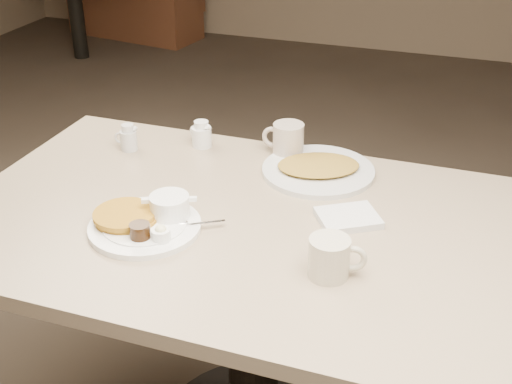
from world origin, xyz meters
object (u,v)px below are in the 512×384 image
(diner_table, at_px, (253,277))
(coffee_mug_far, at_px, (287,140))
(hash_plate, at_px, (318,169))
(creamer_left, at_px, (128,138))
(creamer_right, at_px, (201,135))
(coffee_mug_near, at_px, (331,257))
(main_plate, at_px, (147,220))

(diner_table, bearing_deg, coffee_mug_far, 94.43)
(coffee_mug_far, bearing_deg, hash_plate, -34.13)
(creamer_left, relative_size, creamer_right, 0.96)
(diner_table, relative_size, creamer_left, 18.75)
(coffee_mug_near, distance_m, hash_plate, 0.48)
(creamer_left, bearing_deg, diner_table, -28.43)
(diner_table, bearing_deg, creamer_left, 151.57)
(main_plate, height_order, coffee_mug_near, coffee_mug_near)
(coffee_mug_far, distance_m, creamer_right, 0.26)
(main_plate, bearing_deg, creamer_right, 97.44)
(diner_table, distance_m, creamer_left, 0.59)
(creamer_left, distance_m, hash_plate, 0.57)
(coffee_mug_near, xyz_separation_m, hash_plate, (-0.14, 0.46, -0.03))
(coffee_mug_near, relative_size, coffee_mug_far, 1.02)
(coffee_mug_far, bearing_deg, diner_table, -85.57)
(hash_plate, bearing_deg, main_plate, -127.37)
(coffee_mug_far, bearing_deg, creamer_right, -175.79)
(main_plate, bearing_deg, diner_table, 26.27)
(coffee_mug_far, bearing_deg, coffee_mug_near, -64.13)
(coffee_mug_far, relative_size, creamer_left, 1.65)
(diner_table, xyz_separation_m, main_plate, (-0.23, -0.11, 0.19))
(creamer_left, relative_size, hash_plate, 0.19)
(coffee_mug_near, height_order, creamer_left, coffee_mug_near)
(coffee_mug_near, relative_size, creamer_right, 1.61)
(main_plate, height_order, creamer_right, creamer_right)
(coffee_mug_near, bearing_deg, diner_table, 145.65)
(main_plate, distance_m, coffee_mug_near, 0.46)
(creamer_right, bearing_deg, hash_plate, -8.81)
(main_plate, distance_m, creamer_right, 0.47)
(coffee_mug_near, height_order, hash_plate, coffee_mug_near)
(coffee_mug_near, bearing_deg, creamer_left, 149.59)
(coffee_mug_near, xyz_separation_m, creamer_left, (-0.71, 0.42, -0.01))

